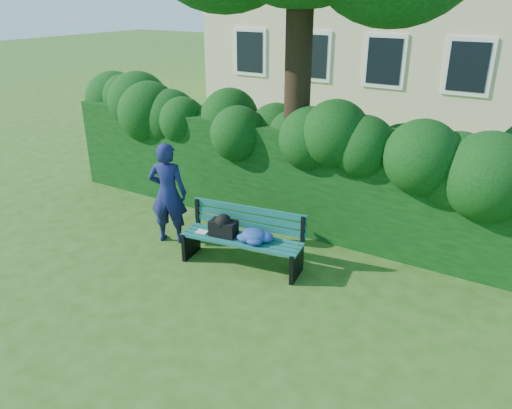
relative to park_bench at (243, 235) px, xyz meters
The scene contains 4 objects.
ground 0.63m from the park_bench, 74.98° to the right, with size 80.00×80.00×0.00m, color #335115.
hedge 1.88m from the park_bench, 86.92° to the left, with size 10.00×1.00×1.80m.
park_bench is the anchor object (origin of this frame).
man_reading 1.54m from the park_bench, behind, with size 0.63×0.41×1.72m, color #161B50.
Camera 1 is at (3.63, -5.31, 3.90)m, focal length 35.00 mm.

